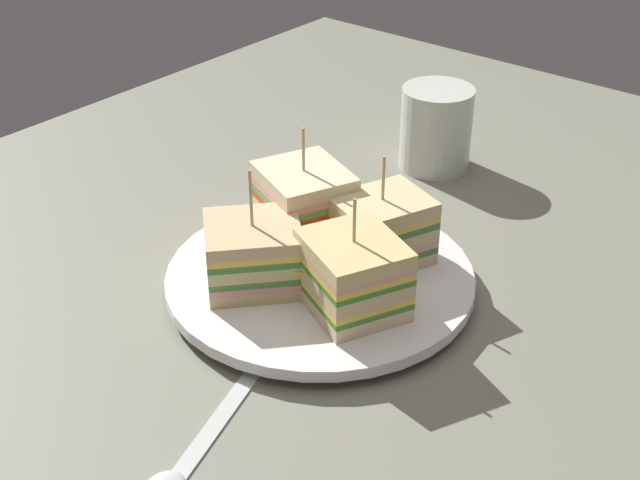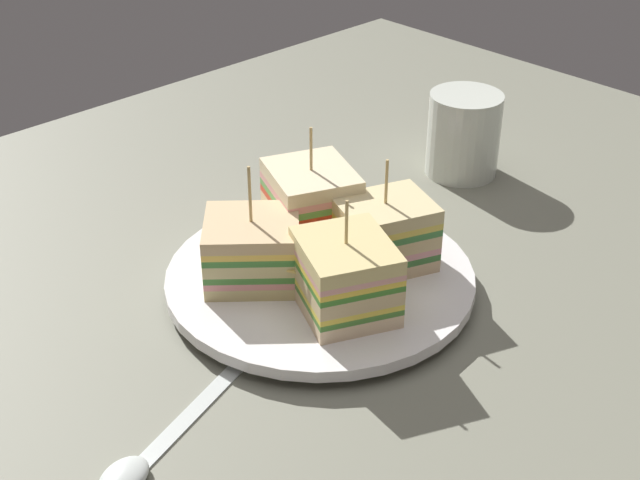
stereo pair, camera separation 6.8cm
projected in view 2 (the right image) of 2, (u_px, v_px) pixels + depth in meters
ground_plane at (320, 299)px, 71.30cm from camera, size 111.49×89.99×1.80cm
plate at (320, 279)px, 70.29cm from camera, size 24.43×24.43×1.71cm
sandwich_wedge_0 at (384, 234)px, 69.67cm from camera, size 8.85×8.01×9.20cm
sandwich_wedge_1 at (312, 205)px, 72.67cm from camera, size 8.76×9.19×10.13cm
sandwich_wedge_2 at (253, 250)px, 68.04cm from camera, size 9.75×9.69×9.67cm
sandwich_wedge_3 at (345, 277)px, 64.32cm from camera, size 8.79×9.23×9.17cm
chip_pile at (324, 275)px, 67.63cm from camera, size 6.88×6.69×2.89cm
spoon at (146, 456)px, 54.73cm from camera, size 15.22×6.41×1.00cm
drinking_glass at (463, 140)px, 86.80cm from camera, size 7.11×7.11×8.24cm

